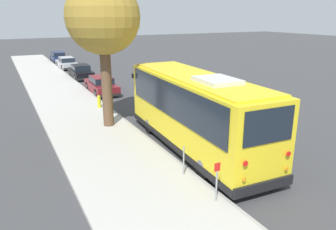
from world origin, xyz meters
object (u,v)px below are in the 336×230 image
object	(u,v)px
parked_sedan_black	(81,72)
parked_sedan_navy	(58,57)
shuttle_bus	(195,108)
fire_hydrant	(99,101)
sign_post_near	(217,182)
street_tree	(102,13)
sign_post_far	(184,160)
parked_sedan_silver	(67,63)
parked_sedan_maroon	(101,85)

from	to	relation	value
parked_sedan_black	parked_sedan_navy	xyz separation A→B (m)	(12.70, -0.06, -0.01)
shuttle_bus	fire_hydrant	bearing A→B (deg)	16.67
shuttle_bus	parked_sedan_black	size ratio (longest dim) A/B	2.20
sign_post_near	parked_sedan_black	bearing A→B (deg)	-3.14
street_tree	sign_post_near	world-z (taller)	street_tree
parked_sedan_navy	sign_post_far	world-z (taller)	sign_post_far
sign_post_near	sign_post_far	size ratio (longest dim) A/B	1.18
parked_sedan_navy	sign_post_near	world-z (taller)	sign_post_near
parked_sedan_black	parked_sedan_silver	world-z (taller)	parked_sedan_black
parked_sedan_navy	sign_post_far	xyz separation A→B (m)	(-34.96, 1.40, 0.13)
parked_sedan_silver	sign_post_far	world-z (taller)	sign_post_far
parked_sedan_silver	fire_hydrant	size ratio (longest dim) A/B	5.79
street_tree	fire_hydrant	xyz separation A→B (m)	(3.60, -0.54, -5.45)
parked_sedan_silver	parked_sedan_navy	xyz separation A→B (m)	(5.76, -0.07, 0.01)
parked_sedan_black	parked_sedan_navy	distance (m)	12.70
street_tree	parked_sedan_silver	bearing A→B (deg)	-5.30
shuttle_bus	parked_sedan_silver	xyz separation A→B (m)	(26.94, 0.54, -1.34)
parked_sedan_silver	sign_post_near	bearing A→B (deg)	176.86
parked_sedan_black	sign_post_far	xyz separation A→B (m)	(-22.27, 1.34, 0.12)
shuttle_bus	sign_post_near	distance (m)	4.86
fire_hydrant	parked_sedan_maroon	bearing A→B (deg)	-18.09
shuttle_bus	street_tree	distance (m)	6.75
parked_sedan_black	fire_hydrant	xyz separation A→B (m)	(-11.70, 1.54, -0.05)
parked_sedan_maroon	fire_hydrant	size ratio (longest dim) A/B	5.83
sign_post_near	fire_hydrant	xyz separation A→B (m)	(12.66, 0.20, -0.30)
street_tree	shuttle_bus	bearing A→B (deg)	-151.08
sign_post_near	parked_sedan_navy	bearing A→B (deg)	-2.16
parked_sedan_silver	sign_post_far	xyz separation A→B (m)	(-29.20, 1.33, 0.14)
parked_sedan_navy	fire_hydrant	size ratio (longest dim) A/B	5.58
parked_sedan_silver	street_tree	distance (m)	22.98
sign_post_near	fire_hydrant	bearing A→B (deg)	0.90
sign_post_near	sign_post_far	xyz separation A→B (m)	(2.09, 0.00, -0.13)
parked_sedan_maroon	sign_post_far	size ratio (longest dim) A/B	4.12
shuttle_bus	parked_sedan_maroon	bearing A→B (deg)	5.14
fire_hydrant	street_tree	bearing A→B (deg)	171.53
parked_sedan_navy	fire_hydrant	distance (m)	24.45
parked_sedan_silver	sign_post_near	distance (m)	31.32
shuttle_bus	sign_post_near	size ratio (longest dim) A/B	7.22
parked_sedan_black	parked_sedan_navy	bearing A→B (deg)	0.97
parked_sedan_maroon	sign_post_near	bearing A→B (deg)	177.04
parked_sedan_navy	street_tree	xyz separation A→B (m)	(-27.99, 2.13, 5.42)
shuttle_bus	parked_sedan_navy	distance (m)	32.73
parked_sedan_navy	street_tree	bearing A→B (deg)	176.75
parked_sedan_maroon	parked_sedan_navy	bearing A→B (deg)	1.14
sign_post_far	shuttle_bus	bearing A→B (deg)	-39.52
parked_sedan_black	street_tree	distance (m)	16.35
street_tree	fire_hydrant	bearing A→B (deg)	-8.47
parked_sedan_silver	street_tree	world-z (taller)	street_tree
shuttle_bus	parked_sedan_navy	bearing A→B (deg)	3.52
sign_post_far	parked_sedan_maroon	bearing A→B (deg)	-4.94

